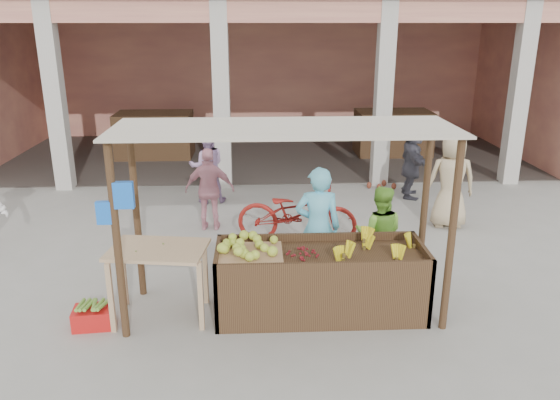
{
  "coord_description": "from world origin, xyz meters",
  "views": [
    {
      "loc": [
        -0.29,
        -6.16,
        3.56
      ],
      "look_at": [
        0.05,
        1.2,
        1.12
      ],
      "focal_mm": 35.0,
      "sensor_mm": 36.0,
      "label": 1
    }
  ],
  "objects_px": {
    "fruit_stall": "(320,284)",
    "vendor_green": "(379,231)",
    "red_crate": "(93,317)",
    "motorcycle": "(297,212)",
    "side_table": "(159,259)",
    "vendor_blue": "(318,224)"
  },
  "relations": [
    {
      "from": "red_crate",
      "to": "vendor_green",
      "type": "xyz_separation_m",
      "value": [
        3.72,
        1.11,
        0.61
      ]
    },
    {
      "from": "red_crate",
      "to": "fruit_stall",
      "type": "bearing_deg",
      "value": -0.73
    },
    {
      "from": "vendor_blue",
      "to": "vendor_green",
      "type": "distance_m",
      "value": 0.92
    },
    {
      "from": "vendor_green",
      "to": "vendor_blue",
      "type": "bearing_deg",
      "value": 21.95
    },
    {
      "from": "red_crate",
      "to": "vendor_blue",
      "type": "distance_m",
      "value": 3.1
    },
    {
      "from": "fruit_stall",
      "to": "red_crate",
      "type": "xyz_separation_m",
      "value": [
        -2.79,
        -0.22,
        -0.28
      ]
    },
    {
      "from": "red_crate",
      "to": "motorcycle",
      "type": "bearing_deg",
      "value": 38.14
    },
    {
      "from": "side_table",
      "to": "red_crate",
      "type": "bearing_deg",
      "value": -157.97
    },
    {
      "from": "vendor_green",
      "to": "motorcycle",
      "type": "height_order",
      "value": "vendor_green"
    },
    {
      "from": "red_crate",
      "to": "motorcycle",
      "type": "height_order",
      "value": "motorcycle"
    },
    {
      "from": "red_crate",
      "to": "vendor_blue",
      "type": "bearing_deg",
      "value": 13.75
    },
    {
      "from": "side_table",
      "to": "fruit_stall",
      "type": "bearing_deg",
      "value": 8.33
    },
    {
      "from": "side_table",
      "to": "vendor_green",
      "type": "xyz_separation_m",
      "value": [
        2.92,
        0.91,
        -0.05
      ]
    },
    {
      "from": "side_table",
      "to": "red_crate",
      "type": "relative_size",
      "value": 2.67
    },
    {
      "from": "fruit_stall",
      "to": "vendor_green",
      "type": "relative_size",
      "value": 1.77
    },
    {
      "from": "motorcycle",
      "to": "vendor_blue",
      "type": "bearing_deg",
      "value": -164.03
    },
    {
      "from": "vendor_green",
      "to": "motorcycle",
      "type": "relative_size",
      "value": 0.71
    },
    {
      "from": "vendor_green",
      "to": "motorcycle",
      "type": "distance_m",
      "value": 1.77
    },
    {
      "from": "red_crate",
      "to": "vendor_blue",
      "type": "relative_size",
      "value": 0.25
    },
    {
      "from": "fruit_stall",
      "to": "red_crate",
      "type": "distance_m",
      "value": 2.81
    },
    {
      "from": "fruit_stall",
      "to": "side_table",
      "type": "relative_size",
      "value": 2.09
    },
    {
      "from": "vendor_blue",
      "to": "motorcycle",
      "type": "relative_size",
      "value": 0.88
    }
  ]
}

